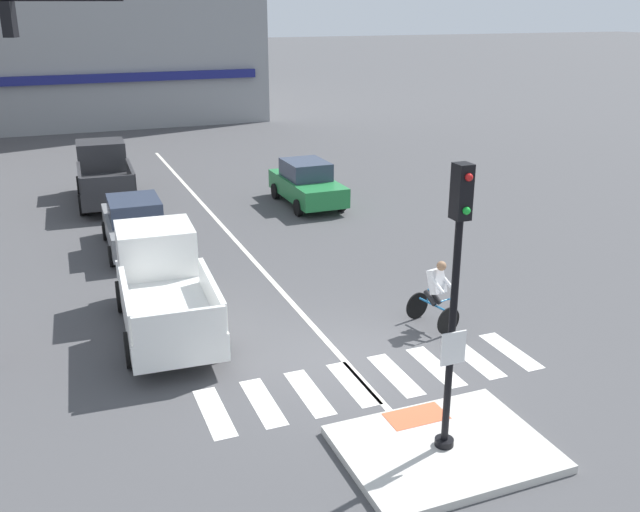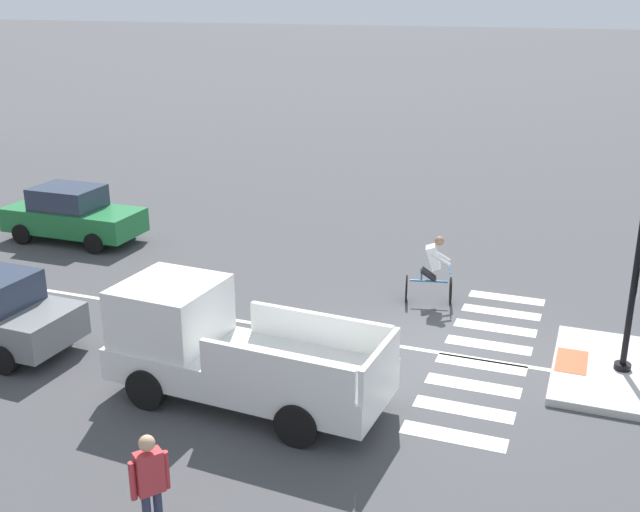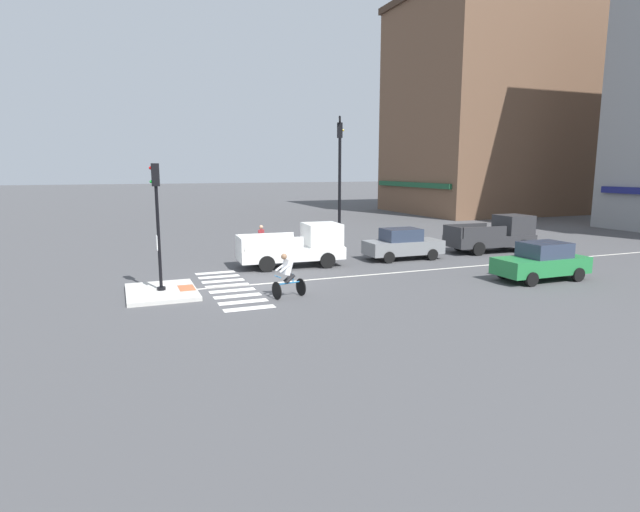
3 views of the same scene
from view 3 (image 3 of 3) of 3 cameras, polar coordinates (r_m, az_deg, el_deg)
The scene contains 21 objects.
ground_plane at distance 21.23m, azimuth -7.91°, elevation -3.36°, with size 300.00×300.00×0.00m, color #474749.
traffic_island at distance 20.71m, azimuth -17.15°, elevation -3.82°, with size 3.41×2.58×0.15m, color beige.
tactile_pad_front at distance 20.78m, azimuth -14.57°, elevation -3.43°, with size 1.10×0.60×0.01m, color #DB5B38.
signal_pole at distance 20.25m, azimuth -17.59°, elevation 4.35°, with size 0.44×0.38×4.79m.
crosswalk_stripe_a at distance 24.23m, azimuth -11.53°, elevation -1.83°, with size 0.44×1.80×0.01m, color silver.
crosswalk_stripe_b at distance 23.32m, azimuth -11.13°, elevation -2.26°, with size 0.44×1.80×0.01m, color silver.
crosswalk_stripe_c at distance 22.42m, azimuth -10.69°, elevation -2.73°, with size 0.44×1.80×0.01m, color silver.
crosswalk_stripe_d at distance 21.52m, azimuth -10.21°, elevation -3.23°, with size 0.44×1.80×0.01m, color silver.
crosswalk_stripe_e at distance 20.62m, azimuth -9.69°, elevation -3.78°, with size 0.44×1.80×0.01m, color silver.
crosswalk_stripe_f at distance 19.73m, azimuth -9.13°, elevation -4.38°, with size 0.44×1.80×0.01m, color silver.
crosswalk_stripe_g at distance 18.84m, azimuth -8.50°, elevation -5.04°, with size 0.44×1.80×0.01m, color silver.
crosswalk_stripe_h at distance 17.95m, azimuth -7.82°, elevation -5.76°, with size 0.44×1.80×0.01m, color silver.
lane_centre_line at distance 25.63m, azimuth 14.23°, elevation -1.30°, with size 0.14×28.00×0.01m, color silver.
traffic_light_mast at distance 30.68m, azimuth 2.20°, elevation 10.00°, with size 5.63×2.57×7.49m.
building_corner_right at distance 60.12m, azimuth 17.69°, elevation 15.38°, with size 15.68×17.75×22.33m.
car_green_eastbound_far at distance 24.05m, azimuth 23.35°, elevation -0.56°, with size 1.86×4.11×1.64m.
car_grey_westbound_far at distance 27.52m, azimuth 9.14°, elevation 1.32°, with size 1.93×4.15×1.64m.
pickup_truck_charcoal_westbound_distant at distance 31.43m, azimuth 19.00°, elevation 2.25°, with size 2.23×5.18×2.08m.
pickup_truck_white_westbound_near at distance 25.24m, azimuth -2.22°, elevation 1.07°, with size 2.27×5.20×2.08m.
cyclist at distance 19.07m, azimuth -3.64°, elevation -2.09°, with size 0.89×1.21×1.68m.
pedestrian_at_curb_left at distance 28.67m, azimuth -6.52°, elevation 2.06°, with size 0.46×0.39×1.67m.
Camera 3 is at (20.13, -4.79, 4.76)m, focal length 28.88 mm.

